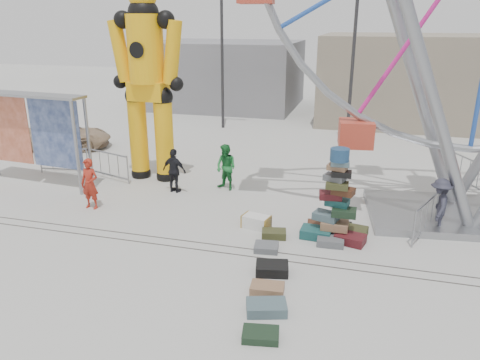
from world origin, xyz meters
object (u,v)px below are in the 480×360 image
(pedestrian_red, at_px, (90,184))
(pedestrian_grey, at_px, (439,205))
(steamer_trunk, at_px, (256,222))
(lamp_post_left, at_px, (224,46))
(barricade_dummy_b, at_px, (64,160))
(parked_suv, at_px, (64,136))
(barricade_wheel_back, at_px, (469,173))
(suitcase_tower, at_px, (335,213))
(barricade_wheel_front, at_px, (426,217))
(crash_test_dummy, at_px, (147,77))
(banner_scaffold, at_px, (28,117))
(lamp_post_right, at_px, (356,50))
(barricade_dummy_c, at_px, (109,166))
(pedestrian_green, at_px, (226,167))
(barricade_dummy_a, at_px, (56,150))
(pedestrian_black, at_px, (174,171))

(pedestrian_red, height_order, pedestrian_grey, pedestrian_red)
(steamer_trunk, distance_m, pedestrian_grey, 5.27)
(lamp_post_left, xyz_separation_m, barricade_dummy_b, (-3.69, -9.66, -3.93))
(parked_suv, bearing_deg, pedestrian_red, -157.25)
(barricade_wheel_back, bearing_deg, suitcase_tower, -64.08)
(barricade_wheel_front, height_order, parked_suv, parked_suv)
(barricade_wheel_front, height_order, pedestrian_red, pedestrian_red)
(lamp_post_left, height_order, crash_test_dummy, lamp_post_left)
(banner_scaffold, xyz_separation_m, pedestrian_grey, (13.88, -0.42, -1.74))
(lamp_post_right, distance_m, lamp_post_left, 7.28)
(barricade_dummy_c, relative_size, pedestrian_grey, 1.25)
(banner_scaffold, height_order, barricade_wheel_front, banner_scaffold)
(barricade_dummy_c, height_order, barricade_wheel_front, same)
(suitcase_tower, distance_m, crash_test_dummy, 8.56)
(pedestrian_grey, bearing_deg, barricade_dummy_c, -91.45)
(barricade_dummy_c, height_order, pedestrian_green, pedestrian_green)
(suitcase_tower, bearing_deg, lamp_post_left, 126.00)
(barricade_wheel_front, bearing_deg, crash_test_dummy, 98.12)
(parked_suv, bearing_deg, barricade_wheel_front, -127.35)
(lamp_post_left, bearing_deg, barricade_wheel_front, -50.82)
(steamer_trunk, height_order, pedestrian_red, pedestrian_red)
(lamp_post_left, bearing_deg, suitcase_tower, -60.52)
(suitcase_tower, xyz_separation_m, barricade_dummy_c, (-8.73, 2.84, -0.18))
(lamp_post_left, xyz_separation_m, barricade_dummy_c, (-1.57, -9.82, -3.93))
(barricade_dummy_a, xyz_separation_m, pedestrian_black, (6.36, -2.09, 0.24))
(barricade_dummy_a, relative_size, pedestrian_grey, 1.25)
(pedestrian_green, xyz_separation_m, pedestrian_black, (-1.68, -0.74, -0.04))
(lamp_post_right, distance_m, suitcase_tower, 11.30)
(barricade_wheel_back, relative_size, pedestrian_grey, 1.25)
(pedestrian_red, distance_m, pedestrian_grey, 10.69)
(barricade_wheel_back, bearing_deg, pedestrian_red, -91.70)
(barricade_dummy_c, distance_m, parked_suv, 5.73)
(pedestrian_black, bearing_deg, pedestrian_red, 56.69)
(barricade_wheel_back, bearing_deg, banner_scaffold, -101.44)
(lamp_post_right, height_order, barricade_wheel_back, lamp_post_right)
(banner_scaffold, bearing_deg, barricade_dummy_a, 116.43)
(lamp_post_right, bearing_deg, pedestrian_green, -117.07)
(barricade_dummy_a, relative_size, parked_suv, 0.47)
(lamp_post_left, xyz_separation_m, pedestrian_black, (1.39, -10.44, -3.69))
(crash_test_dummy, xyz_separation_m, barricade_wheel_front, (9.66, -2.60, -3.32))
(suitcase_tower, height_order, barricade_dummy_c, suitcase_tower)
(lamp_post_left, distance_m, parked_suv, 9.51)
(parked_suv, bearing_deg, banner_scaffold, -173.67)
(banner_scaffold, xyz_separation_m, barricade_wheel_front, (13.53, -0.78, -2.00))
(barricade_dummy_b, height_order, parked_suv, parked_suv)
(barricade_dummy_c, xyz_separation_m, barricade_wheel_back, (13.09, 2.63, 0.00))
(barricade_dummy_c, bearing_deg, barricade_dummy_a, 174.57)
(pedestrian_black, bearing_deg, pedestrian_grey, -176.10)
(lamp_post_right, xyz_separation_m, banner_scaffold, (-10.89, -9.05, -1.94))
(lamp_post_right, distance_m, barricade_wheel_front, 10.90)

